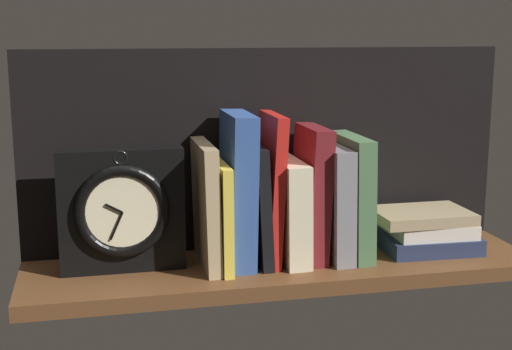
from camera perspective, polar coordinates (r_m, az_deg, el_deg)
ground_plane at (r=125.42cm, az=2.12°, el=-7.37°), size 87.37×22.37×2.50cm
back_panel at (r=130.70cm, az=0.98°, el=2.08°), size 87.37×1.20×35.83cm
book_tan_shortstories at (r=120.98cm, az=-3.95°, el=-2.35°), size 2.80×16.10×20.82cm
book_yellow_seinlanguage at (r=121.71cm, az=-2.87°, el=-3.00°), size 1.79×16.97×17.72cm
book_blue_modern at (r=121.36cm, az=-1.43°, el=-1.13°), size 4.50×13.89×25.61cm
book_black_skeptic at (r=122.64cm, az=0.08°, el=-2.26°), size 3.00×13.85×20.34cm
book_red_requiem at (r=122.59cm, az=1.11°, el=-1.06°), size 3.23×13.03×25.35cm
book_cream_twain at (r=124.33cm, az=2.59°, el=-2.77°), size 4.32×15.39×17.43cm
book_maroon_dawkins at (r=124.79cm, az=4.37°, el=-1.42°), size 4.23×12.80×23.02cm
book_gray_chess at (r=126.31cm, az=5.98°, el=-2.08°), size 3.87×15.51×19.63cm
book_green_romantic at (r=127.32cm, az=7.53°, el=-1.64°), size 3.69×15.32×21.20cm
framed_clock at (r=119.93cm, az=-10.49°, el=-2.73°), size 20.26×6.21×20.35cm
book_stack_side at (r=134.55cm, az=13.16°, el=-4.20°), size 18.30×14.19×7.31cm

